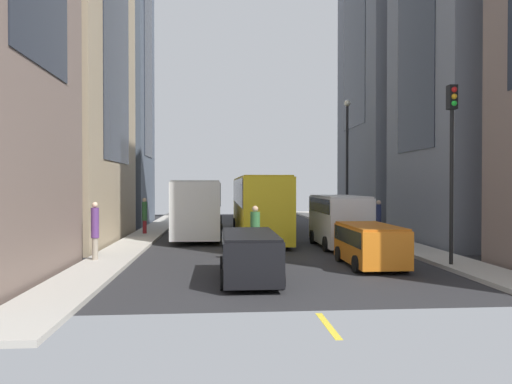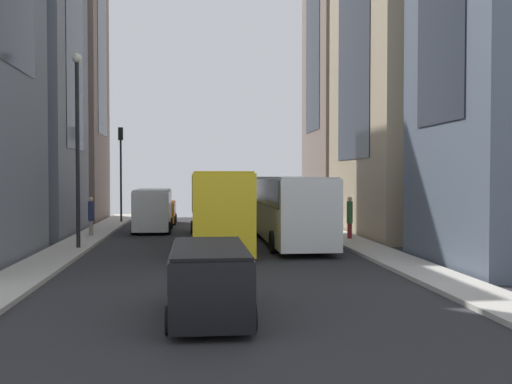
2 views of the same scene
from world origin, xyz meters
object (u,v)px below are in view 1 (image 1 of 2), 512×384
Objects in this scene: delivery_van_white at (339,217)px; car_black_2 at (250,252)px; city_bus_white at (200,203)px; pedestrian_walking_far at (95,229)px; traffic_light_near_corner at (452,142)px; pedestrian_crossing_near at (379,217)px; pedestrian_waiting_curb at (145,214)px; car_black_1 at (253,207)px; streetcar_yellow at (257,201)px; pedestrian_crossing_mid at (255,232)px; car_orange_0 at (370,242)px.

delivery_van_white is 9.54m from car_black_2.
city_bus_white reaches higher than car_black_2.
pedestrian_walking_far is at bearing 146.29° from car_black_2.
traffic_light_near_corner is (2.65, -6.33, 3.21)m from delivery_van_white.
pedestrian_walking_far is 15.84m from pedestrian_crossing_near.
city_bus_white is 14.91m from car_black_2.
pedestrian_waiting_curb is at bearing 174.26° from pedestrian_walking_far.
traffic_light_near_corner is at bearing 77.16° from pedestrian_walking_far.
delivery_van_white reaches higher than car_black_1.
pedestrian_crossing_mid is (-0.91, -10.35, -0.92)m from streetcar_yellow.
streetcar_yellow is 14.20m from car_black_2.
pedestrian_waiting_curb is 0.33× the size of traffic_light_near_corner.
pedestrian_waiting_curb is at bearing -173.63° from city_bus_white.
car_black_1 is at bearing 87.00° from streetcar_yellow.
pedestrian_crossing_near is at bearing 54.29° from car_black_2.
pedestrian_walking_far is at bearing -108.87° from city_bus_white.
city_bus_white is 1.83× the size of traffic_light_near_corner.
pedestrian_crossing_near is at bearing 179.86° from pedestrian_crossing_mid.
city_bus_white reaches higher than car_orange_0.
pedestrian_waiting_curb is at bearing -116.49° from car_black_1.
pedestrian_waiting_curb is at bearing 149.37° from delivery_van_white.
car_black_2 is (-4.75, -2.37, -0.02)m from car_orange_0.
pedestrian_walking_far is (-8.08, -25.92, 0.36)m from car_black_1.
streetcar_yellow is 6.95m from pedestrian_waiting_curb.
pedestrian_waiting_curb reaches higher than car_black_1.
car_orange_0 is at bearing -84.70° from car_black_1.
car_black_2 is 1.98× the size of pedestrian_waiting_curb.
pedestrian_crossing_mid reaches higher than car_black_2.
pedestrian_crossing_mid is at bearing 162.39° from car_orange_0.
pedestrian_walking_far is 1.05× the size of pedestrian_waiting_curb.
car_orange_0 reaches higher than car_black_2.
car_black_2 is at bearing -76.71° from pedestrian_waiting_curb.
delivery_van_white is 2.25× the size of pedestrian_walking_far.
pedestrian_crossing_mid is (-7.66, -7.58, -0.09)m from pedestrian_crossing_near.
pedestrian_crossing_near is (6.76, -2.78, -0.83)m from streetcar_yellow.
streetcar_yellow is 14.07m from traffic_light_near_corner.
delivery_van_white is (3.63, -5.99, -0.61)m from streetcar_yellow.
pedestrian_crossing_near is at bearing 113.98° from pedestrian_walking_far.
traffic_light_near_corner reaches higher than car_orange_0.
pedestrian_waiting_curb is (-13.66, 3.03, 0.03)m from pedestrian_crossing_near.
streetcar_yellow is at bearing 121.27° from delivery_van_white.
car_black_2 is at bearing -94.21° from car_black_1.
pedestrian_crossing_near is (5.93, -18.54, 0.27)m from car_black_1.
traffic_light_near_corner is (6.29, -12.31, 2.60)m from streetcar_yellow.
pedestrian_crossing_mid reaches higher than car_black_1.
city_bus_white is 0.81× the size of streetcar_yellow.
delivery_van_white reaches higher than pedestrian_waiting_curb.
city_bus_white is 2.83× the size of car_black_2.
streetcar_yellow reaches higher than delivery_van_white.
car_orange_0 is at bearing 77.88° from pedestrian_walking_far.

